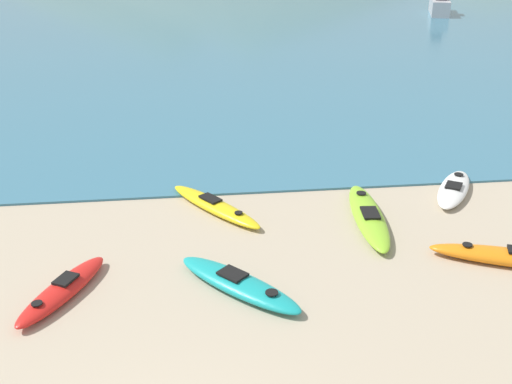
{
  "coord_description": "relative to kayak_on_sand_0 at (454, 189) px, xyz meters",
  "views": [
    {
      "loc": [
        0.96,
        -4.31,
        6.76
      ],
      "look_at": [
        2.52,
        9.15,
        0.5
      ],
      "focal_mm": 42.0,
      "sensor_mm": 36.0,
      "label": 1
    }
  ],
  "objects": [
    {
      "name": "kayak_on_sand_6",
      "position": [
        -9.54,
        -3.68,
        0.01
      ],
      "size": [
        1.73,
        2.58,
        0.34
      ],
      "color": "red",
      "rests_on": "ground_plane"
    },
    {
      "name": "kayak_on_sand_2",
      "position": [
        -2.73,
        -1.31,
        0.02
      ],
      "size": [
        1.02,
        3.57,
        0.36
      ],
      "color": "#8CCC2D",
      "rests_on": "ground_plane"
    },
    {
      "name": "bay_water",
      "position": [
        -7.88,
        35.6,
        -0.11
      ],
      "size": [
        160.0,
        70.0,
        0.06
      ],
      "primitive_type": "cube",
      "color": "teal",
      "rests_on": "ground_plane"
    },
    {
      "name": "kayak_on_sand_5",
      "position": [
        -6.4,
        -0.28,
        -0.0
      ],
      "size": [
        2.41,
        2.98,
        0.31
      ],
      "color": "yellow",
      "rests_on": "ground_plane"
    },
    {
      "name": "kayak_on_sand_4",
      "position": [
        -6.12,
        -3.87,
        0.01
      ],
      "size": [
        2.61,
        2.69,
        0.35
      ],
      "color": "teal",
      "rests_on": "ground_plane"
    },
    {
      "name": "kayak_on_sand_0",
      "position": [
        0.0,
        0.0,
        0.0
      ],
      "size": [
        2.03,
        2.62,
        0.32
      ],
      "color": "white",
      "rests_on": "ground_plane"
    },
    {
      "name": "moored_boat_1",
      "position": [
        12.09,
        30.79,
        0.57
      ],
      "size": [
        2.58,
        4.57,
        1.85
      ],
      "color": "#B2B2B7",
      "rests_on": "bay_water"
    }
  ]
}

